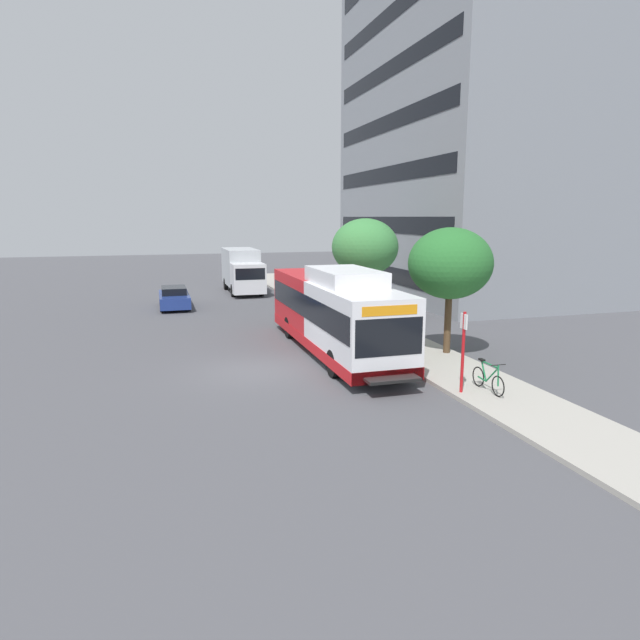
{
  "coord_description": "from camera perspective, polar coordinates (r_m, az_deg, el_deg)",
  "views": [
    {
      "loc": [
        -3.31,
        -19.61,
        5.64
      ],
      "look_at": [
        2.88,
        1.01,
        1.6
      ],
      "focal_mm": 30.87,
      "sensor_mm": 36.0,
      "label": 1
    }
  ],
  "objects": [
    {
      "name": "ground_plane",
      "position": [
        28.37,
        -9.67,
        -0.99
      ],
      "size": [
        120.0,
        120.0,
        0.0
      ],
      "primitive_type": "plane",
      "color": "#4C4C51"
    },
    {
      "name": "sidewalk_curb",
      "position": [
        28.16,
        5.12,
        -0.82
      ],
      "size": [
        3.0,
        56.0,
        0.14
      ],
      "primitive_type": "cube",
      "color": "#A8A399",
      "rests_on": "ground"
    },
    {
      "name": "transit_bus",
      "position": [
        23.0,
        1.44,
        0.77
      ],
      "size": [
        2.58,
        12.25,
        3.65
      ],
      "color": "white",
      "rests_on": "ground"
    },
    {
      "name": "bus_stop_sign_pole",
      "position": [
        17.87,
        14.62,
        -2.62
      ],
      "size": [
        0.1,
        0.36,
        2.6
      ],
      "color": "red",
      "rests_on": "sidewalk_curb"
    },
    {
      "name": "bicycle_parked",
      "position": [
        18.45,
        17.03,
        -5.82
      ],
      "size": [
        0.52,
        1.76,
        1.02
      ],
      "color": "black",
      "rests_on": "sidewalk_curb"
    },
    {
      "name": "street_tree_near_stop",
      "position": [
        22.73,
        13.35,
        5.7
      ],
      "size": [
        3.37,
        3.37,
        5.1
      ],
      "color": "#4C3823",
      "rests_on": "sidewalk_curb"
    },
    {
      "name": "street_tree_mid_block",
      "position": [
        31.22,
        4.69,
        7.53
      ],
      "size": [
        3.74,
        3.74,
        5.43
      ],
      "color": "#4C3823",
      "rests_on": "sidewalk_curb"
    },
    {
      "name": "parked_car_far_lane",
      "position": [
        35.77,
        -14.88,
        2.27
      ],
      "size": [
        1.8,
        4.5,
        1.33
      ],
      "color": "navy",
      "rests_on": "ground"
    },
    {
      "name": "box_truck_background",
      "position": [
        42.1,
        -8.07,
        5.21
      ],
      "size": [
        2.32,
        7.01,
        3.25
      ],
      "color": "silver",
      "rests_on": "ground"
    },
    {
      "name": "apartment_tower_backdrop",
      "position": [
        43.31,
        15.58,
        23.19
      ],
      "size": [
        12.67,
        20.01,
        30.66
      ],
      "color": "gray",
      "rests_on": "ground"
    }
  ]
}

